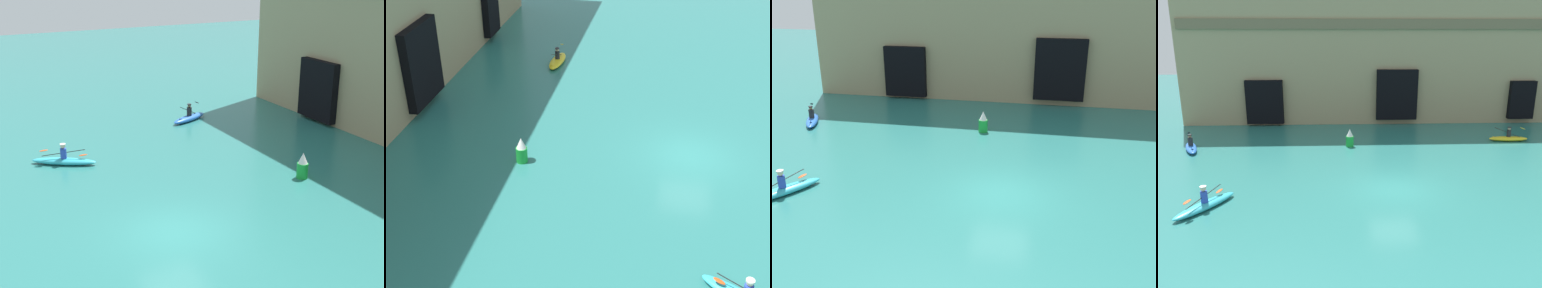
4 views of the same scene
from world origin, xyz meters
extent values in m
plane|color=#28706B|center=(0.00, 0.00, 0.00)|extent=(120.00, 120.00, 0.00)
cube|color=#9E8966|center=(2.78, 18.46, 6.92)|extent=(38.04, 7.66, 13.83)
cube|color=brown|center=(2.78, 14.58, 8.48)|extent=(37.28, 0.24, 0.82)
cube|color=black|center=(-9.05, 14.48, 2.07)|extent=(3.15, 0.70, 3.74)
cube|color=black|center=(2.34, 14.48, 2.63)|extent=(3.53, 0.70, 4.31)
cube|color=black|center=(13.44, 14.48, 2.11)|extent=(2.23, 0.70, 3.33)
ellipsoid|color=yellow|center=(9.88, 8.73, 0.16)|extent=(2.88, 0.94, 0.33)
cylinder|color=#232328|center=(9.88, 8.73, 0.58)|extent=(0.31, 0.31, 0.50)
sphere|color=tan|center=(9.88, 8.73, 0.94)|extent=(0.22, 0.22, 0.22)
cylinder|color=#232328|center=(9.88, 8.73, 1.03)|extent=(0.28, 0.28, 0.06)
cylinder|color=black|center=(9.88, 8.73, 0.60)|extent=(2.16, 0.26, 0.84)
ellipsoid|color=yellow|center=(10.84, 8.63, 0.96)|extent=(0.45, 0.22, 0.20)
ellipsoid|color=yellow|center=(8.93, 8.83, 0.24)|extent=(0.45, 0.22, 0.20)
ellipsoid|color=blue|center=(-12.90, 7.22, 0.19)|extent=(1.82, 2.96, 0.37)
cylinder|color=#232328|center=(-12.90, 7.22, 0.64)|extent=(0.32, 0.32, 0.54)
sphere|color=#9E704C|center=(-12.90, 7.22, 1.01)|extent=(0.21, 0.21, 0.21)
cylinder|color=#232328|center=(-12.90, 7.22, 1.09)|extent=(0.26, 0.26, 0.06)
cylinder|color=black|center=(-12.90, 7.22, 0.67)|extent=(0.82, 1.68, 0.91)
ellipsoid|color=black|center=(-12.55, 6.49, 0.28)|extent=(0.34, 0.46, 0.24)
ellipsoid|color=black|center=(-13.25, 7.95, 1.05)|extent=(0.34, 0.46, 0.24)
ellipsoid|color=#33B2C6|center=(-8.98, -1.94, 0.17)|extent=(2.35, 3.18, 0.34)
cylinder|color=#2D47B7|center=(-8.98, -1.94, 0.60)|extent=(0.31, 0.31, 0.52)
sphere|color=beige|center=(-8.98, -1.94, 0.98)|extent=(0.24, 0.24, 0.24)
cylinder|color=silver|center=(-8.98, -1.94, 1.08)|extent=(0.29, 0.29, 0.06)
cylinder|color=black|center=(-8.98, -1.94, 0.63)|extent=(0.94, 2.02, 0.35)
ellipsoid|color=#D84C19|center=(-8.57, -1.05, 0.49)|extent=(0.35, 0.48, 0.11)
ellipsoid|color=#D84C19|center=(-9.38, -2.83, 0.77)|extent=(0.35, 0.48, 0.11)
cylinder|color=green|center=(-2.02, 7.73, 0.37)|extent=(0.54, 0.54, 0.74)
cone|color=white|center=(-2.02, 7.73, 1.01)|extent=(0.46, 0.46, 0.52)
camera|label=1|loc=(16.56, -7.77, 9.99)|focal=50.00mm
camera|label=2|loc=(-22.18, 1.17, 13.74)|focal=50.00mm
camera|label=3|loc=(1.71, -16.20, 8.37)|focal=40.00mm
camera|label=4|loc=(-3.06, -17.68, 7.57)|focal=35.00mm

